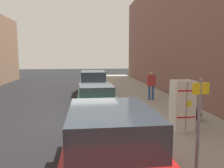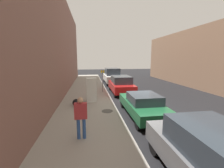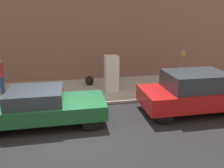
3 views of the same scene
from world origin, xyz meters
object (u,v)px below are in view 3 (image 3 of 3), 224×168
Objects in this scene: discarded_refrigerator at (112,73)px; pedestrian_walking_far at (0,74)px; parked_suv_red at (194,92)px; street_sign_post at (181,69)px; parked_sedan_green at (42,106)px; trash_bag at (89,80)px.

pedestrian_walking_far is (-0.52, -5.53, 0.12)m from discarded_refrigerator.
parked_suv_red is at bearing -113.95° from pedestrian_walking_far.
street_sign_post is at bearing -102.40° from pedestrian_walking_far.
discarded_refrigerator reaches higher than pedestrian_walking_far.
discarded_refrigerator is at bearing -109.36° from street_sign_post.
street_sign_post is 0.48× the size of parked_sedan_green.
pedestrian_walking_far is at bearing -112.29° from parked_suv_red.
parked_sedan_green is (1.82, -6.48, -0.67)m from street_sign_post.
pedestrian_walking_far reaches higher than parked_suv_red.
trash_bag is at bearing -135.16° from parked_suv_red.
street_sign_post reaches higher than pedestrian_walking_far.
parked_sedan_green reaches higher than trash_bag.
parked_sedan_green is at bearing -74.30° from street_sign_post.
parked_sedan_green is (4.08, -2.13, 0.33)m from trash_bag.
discarded_refrigerator is at bearing 132.86° from parked_sedan_green.
discarded_refrigerator is 4.22m from parked_suv_red.
street_sign_post reaches higher than discarded_refrigerator.
trash_bag is 4.57m from pedestrian_walking_far.
parked_suv_red reaches higher than parked_sedan_green.
parked_sedan_green is 1.03× the size of parked_suv_red.
street_sign_post is at bearing 70.64° from discarded_refrigerator.
trash_bag is 4.61m from parked_sedan_green.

